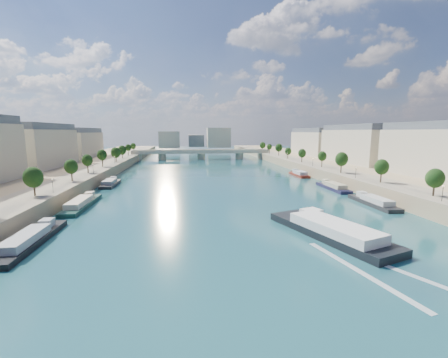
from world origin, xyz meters
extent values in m
plane|color=#0C3438|center=(0.00, 100.00, 0.00)|extent=(700.00, 700.00, 0.00)
cube|color=#9E8460|center=(-72.00, 100.00, 2.50)|extent=(44.00, 520.00, 5.00)
cube|color=#9E8460|center=(72.00, 100.00, 2.50)|extent=(44.00, 520.00, 5.00)
cube|color=gray|center=(-57.00, 100.00, 5.05)|extent=(14.00, 520.00, 0.10)
cube|color=gray|center=(57.00, 100.00, 5.05)|extent=(14.00, 520.00, 0.10)
cylinder|color=#382B1E|center=(-55.00, 66.00, 6.91)|extent=(0.50, 0.50, 3.82)
ellipsoid|color=black|center=(-55.00, 66.00, 10.50)|extent=(4.80, 4.80, 5.52)
cylinder|color=#382B1E|center=(-55.00, 90.00, 6.91)|extent=(0.50, 0.50, 3.82)
ellipsoid|color=black|center=(-55.00, 90.00, 10.50)|extent=(4.80, 4.80, 5.52)
cylinder|color=#382B1E|center=(-55.00, 114.00, 6.91)|extent=(0.50, 0.50, 3.82)
ellipsoid|color=black|center=(-55.00, 114.00, 10.50)|extent=(4.80, 4.80, 5.52)
cylinder|color=#382B1E|center=(-55.00, 138.00, 6.91)|extent=(0.50, 0.50, 3.82)
ellipsoid|color=black|center=(-55.00, 138.00, 10.50)|extent=(4.80, 4.80, 5.52)
cylinder|color=#382B1E|center=(-55.00, 162.00, 6.91)|extent=(0.50, 0.50, 3.82)
ellipsoid|color=black|center=(-55.00, 162.00, 10.50)|extent=(4.80, 4.80, 5.52)
cylinder|color=#382B1E|center=(-55.00, 186.00, 6.91)|extent=(0.50, 0.50, 3.82)
ellipsoid|color=black|center=(-55.00, 186.00, 10.50)|extent=(4.80, 4.80, 5.52)
cylinder|color=#382B1E|center=(-55.00, 210.00, 6.91)|extent=(0.50, 0.50, 3.82)
ellipsoid|color=black|center=(-55.00, 210.00, 10.50)|extent=(4.80, 4.80, 5.52)
cylinder|color=#382B1E|center=(-55.00, 234.00, 6.91)|extent=(0.50, 0.50, 3.82)
ellipsoid|color=black|center=(-55.00, 234.00, 10.50)|extent=(4.80, 4.80, 5.52)
cylinder|color=#382B1E|center=(55.00, 50.00, 6.91)|extent=(0.50, 0.50, 3.82)
ellipsoid|color=black|center=(55.00, 50.00, 10.50)|extent=(4.80, 4.80, 5.52)
cylinder|color=#382B1E|center=(55.00, 74.00, 6.91)|extent=(0.50, 0.50, 3.82)
ellipsoid|color=black|center=(55.00, 74.00, 10.50)|extent=(4.80, 4.80, 5.52)
cylinder|color=#382B1E|center=(55.00, 98.00, 6.91)|extent=(0.50, 0.50, 3.82)
ellipsoid|color=black|center=(55.00, 98.00, 10.50)|extent=(4.80, 4.80, 5.52)
cylinder|color=#382B1E|center=(55.00, 122.00, 6.91)|extent=(0.50, 0.50, 3.82)
ellipsoid|color=black|center=(55.00, 122.00, 10.50)|extent=(4.80, 4.80, 5.52)
cylinder|color=#382B1E|center=(55.00, 146.00, 6.91)|extent=(0.50, 0.50, 3.82)
ellipsoid|color=black|center=(55.00, 146.00, 10.50)|extent=(4.80, 4.80, 5.52)
cylinder|color=#382B1E|center=(55.00, 170.00, 6.91)|extent=(0.50, 0.50, 3.82)
ellipsoid|color=black|center=(55.00, 170.00, 10.50)|extent=(4.80, 4.80, 5.52)
cylinder|color=#382B1E|center=(55.00, 194.00, 6.91)|extent=(0.50, 0.50, 3.82)
ellipsoid|color=black|center=(55.00, 194.00, 10.50)|extent=(4.80, 4.80, 5.52)
cylinder|color=#382B1E|center=(55.00, 218.00, 6.91)|extent=(0.50, 0.50, 3.82)
ellipsoid|color=black|center=(55.00, 218.00, 10.50)|extent=(4.80, 4.80, 5.52)
cylinder|color=#382B1E|center=(55.00, 242.00, 6.91)|extent=(0.50, 0.50, 3.82)
ellipsoid|color=black|center=(55.00, 242.00, 10.50)|extent=(4.80, 4.80, 5.52)
cylinder|color=black|center=(-52.50, 70.00, 7.00)|extent=(0.14, 0.14, 4.00)
sphere|color=#FFE5B2|center=(-52.50, 70.00, 9.10)|extent=(0.36, 0.36, 0.36)
cylinder|color=black|center=(-52.50, 110.00, 7.00)|extent=(0.14, 0.14, 4.00)
sphere|color=#FFE5B2|center=(-52.50, 110.00, 9.10)|extent=(0.36, 0.36, 0.36)
cylinder|color=black|center=(-52.50, 150.00, 7.00)|extent=(0.14, 0.14, 4.00)
sphere|color=#FFE5B2|center=(-52.50, 150.00, 9.10)|extent=(0.36, 0.36, 0.36)
cylinder|color=black|center=(-52.50, 190.00, 7.00)|extent=(0.14, 0.14, 4.00)
sphere|color=#FFE5B2|center=(-52.50, 190.00, 9.10)|extent=(0.36, 0.36, 0.36)
cylinder|color=black|center=(52.50, 45.00, 7.00)|extent=(0.14, 0.14, 4.00)
sphere|color=#FFE5B2|center=(52.50, 45.00, 9.10)|extent=(0.36, 0.36, 0.36)
cylinder|color=black|center=(52.50, 85.00, 7.00)|extent=(0.14, 0.14, 4.00)
sphere|color=#FFE5B2|center=(52.50, 85.00, 9.10)|extent=(0.36, 0.36, 0.36)
cylinder|color=black|center=(52.50, 125.00, 7.00)|extent=(0.14, 0.14, 4.00)
sphere|color=#FFE5B2|center=(52.50, 125.00, 9.10)|extent=(0.36, 0.36, 0.36)
cylinder|color=black|center=(52.50, 165.00, 7.00)|extent=(0.14, 0.14, 4.00)
sphere|color=#FFE5B2|center=(52.50, 165.00, 9.10)|extent=(0.36, 0.36, 0.36)
cylinder|color=black|center=(52.50, 205.00, 7.00)|extent=(0.14, 0.14, 4.00)
sphere|color=#FFE5B2|center=(52.50, 205.00, 9.10)|extent=(0.36, 0.36, 0.36)
cube|color=#B9AE8E|center=(-85.00, 141.00, 15.00)|extent=(16.00, 52.00, 20.00)
cube|color=#474C54|center=(-85.00, 141.00, 26.60)|extent=(14.72, 50.44, 3.20)
cube|color=#B9AE8E|center=(-85.00, 199.00, 15.00)|extent=(16.00, 52.00, 20.00)
cube|color=#474C54|center=(-85.00, 199.00, 26.60)|extent=(14.72, 50.44, 3.20)
cube|color=#B9AE8E|center=(85.00, 83.00, 15.00)|extent=(16.00, 52.00, 20.00)
cube|color=#474C54|center=(85.00, 83.00, 26.60)|extent=(14.72, 50.44, 3.20)
cube|color=#B9AE8E|center=(85.00, 141.00, 15.00)|extent=(16.00, 52.00, 20.00)
cube|color=#474C54|center=(85.00, 141.00, 26.60)|extent=(14.72, 50.44, 3.20)
cube|color=#B9AE8E|center=(85.00, 199.00, 15.00)|extent=(16.00, 52.00, 20.00)
cube|color=#474C54|center=(85.00, 199.00, 26.60)|extent=(14.72, 50.44, 3.20)
cube|color=#B9AE8E|center=(-30.00, 310.00, 14.00)|extent=(22.00, 18.00, 18.00)
cube|color=#B9AE8E|center=(25.00, 320.00, 16.00)|extent=(26.00, 20.00, 22.00)
cube|color=#474C54|center=(0.00, 335.00, 12.00)|extent=(18.00, 16.00, 14.00)
cube|color=#C1B79E|center=(0.00, 226.05, 6.20)|extent=(112.00, 11.00, 2.20)
cube|color=#C1B79E|center=(0.00, 221.05, 7.70)|extent=(112.00, 0.80, 0.90)
cube|color=#C1B79E|center=(0.00, 231.05, 7.70)|extent=(112.00, 0.80, 0.90)
cylinder|color=#C1B79E|center=(-32.00, 226.05, 2.50)|extent=(6.40, 6.40, 5.00)
cylinder|color=#C1B79E|center=(0.00, 226.05, 2.50)|extent=(6.40, 6.40, 5.00)
cylinder|color=#C1B79E|center=(32.00, 226.05, 2.50)|extent=(6.40, 6.40, 5.00)
cube|color=#C1B79E|center=(-52.00, 226.05, 2.50)|extent=(6.00, 12.00, 5.00)
cube|color=#C1B79E|center=(52.00, 226.05, 2.50)|extent=(6.00, 12.00, 5.00)
cube|color=black|center=(18.13, 37.81, 0.54)|extent=(18.85, 33.21, 2.28)
cube|color=white|center=(18.13, 35.25, 2.71)|extent=(13.73, 22.08, 2.05)
cube|color=white|center=(18.13, 47.39, 2.58)|extent=(5.55, 5.09, 1.80)
cube|color=silver|center=(14.93, 20.81, 0.02)|extent=(6.41, 25.71, 0.04)
cube|color=silver|center=(21.33, 20.81, 0.02)|extent=(12.32, 23.96, 0.04)
cube|color=black|center=(-45.50, 40.93, 0.30)|extent=(5.00, 25.63, 1.80)
cube|color=#A4A8AF|center=(-45.50, 38.88, 2.00)|extent=(4.10, 14.10, 1.60)
cube|color=#A4A8AF|center=(-45.50, 48.62, 2.10)|extent=(2.50, 3.08, 1.80)
cube|color=#183E35|center=(-45.50, 72.38, 0.30)|extent=(5.00, 26.14, 1.80)
cube|color=beige|center=(-45.50, 70.28, 2.00)|extent=(4.10, 14.38, 1.60)
cube|color=beige|center=(-45.50, 80.22, 2.10)|extent=(2.50, 3.14, 1.80)
cube|color=#242325|center=(-45.50, 109.09, 0.30)|extent=(5.00, 19.36, 1.80)
cube|color=gray|center=(-45.50, 107.54, 2.00)|extent=(4.10, 10.65, 1.60)
cube|color=gray|center=(-45.50, 114.90, 2.10)|extent=(2.50, 2.32, 1.80)
cube|color=black|center=(45.50, 62.72, 0.30)|extent=(5.00, 21.40, 1.80)
cube|color=silver|center=(45.50, 61.01, 2.00)|extent=(4.10, 11.77, 1.60)
cube|color=silver|center=(45.50, 69.14, 2.10)|extent=(2.50, 2.57, 1.80)
cube|color=#1A1937|center=(45.50, 88.91, 0.30)|extent=(5.00, 21.22, 1.80)
cube|color=#BAB18C|center=(45.50, 87.22, 2.00)|extent=(4.10, 11.67, 1.60)
cube|color=#BAB18C|center=(45.50, 95.28, 2.10)|extent=(2.50, 2.55, 1.80)
cube|color=maroon|center=(45.50, 125.43, 0.30)|extent=(5.00, 18.10, 1.80)
cube|color=#AEB3BA|center=(45.50, 123.99, 2.00)|extent=(4.10, 9.95, 1.60)
cube|color=#AEB3BA|center=(45.50, 130.86, 2.10)|extent=(2.50, 2.17, 1.80)
camera|label=1|loc=(-13.45, -22.85, 23.05)|focal=24.00mm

